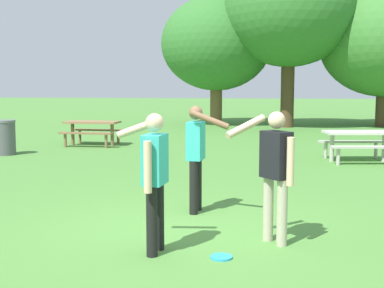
% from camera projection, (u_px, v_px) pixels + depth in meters
% --- Properties ---
extents(ground_plane, '(120.00, 120.00, 0.00)m').
position_uv_depth(ground_plane, '(188.00, 231.00, 7.13)').
color(ground_plane, '#4C8438').
extents(person_thrower, '(0.66, 0.67, 1.64)m').
position_uv_depth(person_thrower, '(154.00, 172.00, 6.11)').
color(person_thrower, black).
rests_on(person_thrower, ground).
extents(person_catcher, '(0.66, 0.67, 1.64)m').
position_uv_depth(person_catcher, '(197.00, 150.00, 8.05)').
color(person_catcher, black).
rests_on(person_catcher, ground).
extents(person_bystander, '(0.84, 0.49, 1.64)m').
position_uv_depth(person_bystander, '(275.00, 167.00, 6.48)').
color(person_bystander, '#B7AD93').
rests_on(person_bystander, ground).
extents(frisbee, '(0.25, 0.25, 0.03)m').
position_uv_depth(frisbee, '(221.00, 257.00, 6.02)').
color(frisbee, '#2D9EDB').
rests_on(frisbee, ground).
extents(picnic_table_near, '(1.88, 1.64, 0.77)m').
position_uv_depth(picnic_table_near, '(358.00, 139.00, 13.32)').
color(picnic_table_near, beige).
rests_on(picnic_table_near, ground).
extents(picnic_table_far, '(1.78, 1.52, 0.77)m').
position_uv_depth(picnic_table_far, '(92.00, 128.00, 16.76)').
color(picnic_table_far, olive).
rests_on(picnic_table_far, ground).
extents(trash_can_beside_table, '(0.59, 0.59, 0.96)m').
position_uv_depth(trash_can_beside_table, '(5.00, 137.00, 14.58)').
color(trash_can_beside_table, '#515156').
rests_on(trash_can_beside_table, ground).
extents(tree_tall_left, '(5.17, 5.17, 6.00)m').
position_uv_depth(tree_tall_left, '(216.00, 44.00, 24.72)').
color(tree_tall_left, brown).
rests_on(tree_tall_left, ground).
extents(tree_broad_center, '(5.77, 5.77, 7.57)m').
position_uv_depth(tree_broad_center, '(289.00, 11.00, 23.11)').
color(tree_broad_center, '#4C3823').
rests_on(tree_broad_center, ground).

